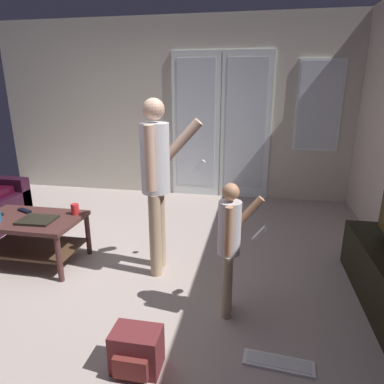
{
  "coord_description": "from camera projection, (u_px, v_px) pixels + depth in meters",
  "views": [
    {
      "loc": [
        1.34,
        -2.51,
        1.67
      ],
      "look_at": [
        0.85,
        0.08,
        0.85
      ],
      "focal_mm": 31.83,
      "sensor_mm": 36.0,
      "label": 1
    }
  ],
  "objects": [
    {
      "name": "laptop_closed",
      "position": [
        37.0,
        220.0,
        3.17
      ],
      "size": [
        0.33,
        0.27,
        0.02
      ],
      "primitive_type": "cube",
      "rotation": [
        0.0,
        0.0,
        0.05
      ],
      "color": "black",
      "rests_on": "coffee_table"
    },
    {
      "name": "loose_keyboard",
      "position": [
        278.0,
        363.0,
        2.14
      ],
      "size": [
        0.45,
        0.17,
        0.02
      ],
      "color": "white",
      "rests_on": "ground_plane"
    },
    {
      "name": "ground_plane",
      "position": [
        99.0,
        280.0,
        3.09
      ],
      "size": [
        5.56,
        5.52,
        0.02
      ],
      "primitive_type": "cube",
      "color": "#A5958E"
    },
    {
      "name": "tv_remote_black",
      "position": [
        25.0,
        211.0,
        3.41
      ],
      "size": [
        0.18,
        0.11,
        0.02
      ],
      "primitive_type": "cube",
      "rotation": [
        0.0,
        0.0,
        -0.41
      ],
      "color": "black",
      "rests_on": "coffee_table"
    },
    {
      "name": "coffee_table",
      "position": [
        31.0,
        230.0,
        3.29
      ],
      "size": [
        0.96,
        0.61,
        0.47
      ],
      "color": "#462724",
      "rests_on": "ground_plane"
    },
    {
      "name": "backpack",
      "position": [
        136.0,
        351.0,
        2.07
      ],
      "size": [
        0.3,
        0.24,
        0.27
      ],
      "color": "maroon",
      "rests_on": "ground_plane"
    },
    {
      "name": "cup_by_laptop",
      "position": [
        75.0,
        209.0,
        3.33
      ],
      "size": [
        0.08,
        0.08,
        0.1
      ],
      "primitive_type": "cylinder",
      "color": "red",
      "rests_on": "coffee_table"
    },
    {
      "name": "wall_back_with_doors",
      "position": [
        178.0,
        111.0,
        5.23
      ],
      "size": [
        5.56,
        0.09,
        2.69
      ],
      "color": "beige",
      "rests_on": "ground_plane"
    },
    {
      "name": "person_child",
      "position": [
        230.0,
        239.0,
        2.45
      ],
      "size": [
        0.36,
        0.29,
        1.04
      ],
      "color": "tan",
      "rests_on": "ground_plane"
    },
    {
      "name": "person_adult",
      "position": [
        157.0,
        173.0,
        2.97
      ],
      "size": [
        0.54,
        0.45,
        1.59
      ],
      "color": "tan",
      "rests_on": "ground_plane"
    }
  ]
}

